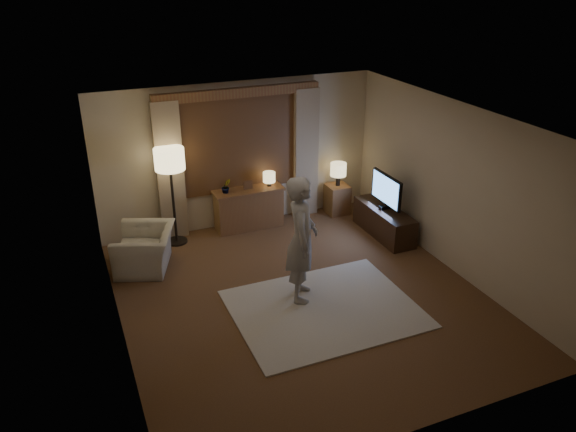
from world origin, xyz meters
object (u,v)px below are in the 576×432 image
side_table (337,199)px  sideboard (249,209)px  person (302,239)px  tv_stand (384,222)px  armchair (145,249)px

side_table → sideboard: bearing=178.4°
person → side_table: bearing=-12.2°
tv_stand → side_table: bearing=105.7°
tv_stand → person: person is taller
side_table → person: person is taller
tv_stand → person: size_ratio=0.76×
side_table → armchair: bearing=-169.3°
armchair → tv_stand: size_ratio=0.70×
person → tv_stand: bearing=-34.6°
armchair → person: 2.64m
side_table → person: size_ratio=0.31×
armchair → sideboard: bearing=131.2°
tv_stand → sideboard: bearing=149.9°
armchair → side_table: size_ratio=1.75×
armchair → tv_stand: 4.09m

